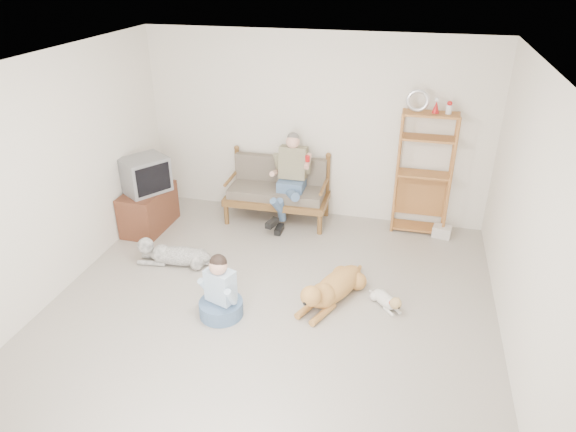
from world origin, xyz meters
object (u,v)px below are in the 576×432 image
(golden_retriever, at_px, (331,289))
(tv_stand, at_px, (148,209))
(etagere, at_px, (424,173))
(loveseat, at_px, (278,188))

(golden_retriever, bearing_deg, tv_stand, -177.29)
(etagere, xyz_separation_m, tv_stand, (-3.80, -0.87, -0.59))
(tv_stand, xyz_separation_m, golden_retriever, (2.88, -1.14, -0.13))
(etagere, bearing_deg, tv_stand, -167.17)
(loveseat, bearing_deg, tv_stand, -157.43)
(loveseat, distance_m, golden_retriever, 2.23)
(etagere, distance_m, golden_retriever, 2.33)
(tv_stand, bearing_deg, golden_retriever, -19.83)
(loveseat, distance_m, etagere, 2.10)
(golden_retriever, bearing_deg, etagere, 89.59)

